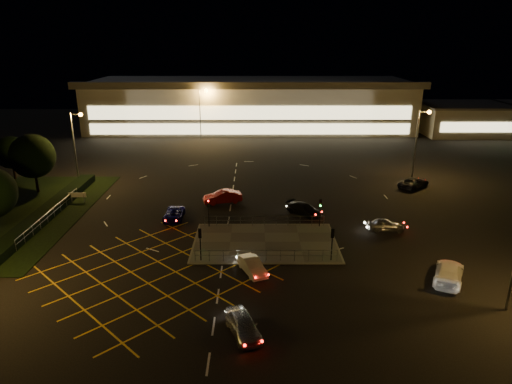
{
  "coord_description": "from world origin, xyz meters",
  "views": [
    {
      "loc": [
        0.95,
        -43.81,
        19.5
      ],
      "look_at": [
        1.12,
        8.09,
        2.0
      ],
      "focal_mm": 32.0,
      "sensor_mm": 36.0,
      "label": 1
    }
  ],
  "objects_px": {
    "signal_nw": "(209,207)",
    "car_left_blue": "(174,214)",
    "signal_sw": "(200,238)",
    "car_east_grey": "(414,183)",
    "car_near_silver": "(243,325)",
    "car_queue_white": "(252,266)",
    "car_circ_red": "(222,197)",
    "signal_se": "(332,238)",
    "car_far_dkgrey": "(304,209)",
    "signal_ne": "(320,207)",
    "car_approach_white": "(449,273)",
    "car_right_silver": "(386,225)"
  },
  "relations": [
    {
      "from": "signal_sw",
      "to": "car_east_grey",
      "type": "distance_m",
      "value": 34.71
    },
    {
      "from": "signal_sw",
      "to": "car_left_blue",
      "type": "distance_m",
      "value": 11.26
    },
    {
      "from": "car_left_blue",
      "to": "car_right_silver",
      "type": "bearing_deg",
      "value": -8.49
    },
    {
      "from": "car_near_silver",
      "to": "car_queue_white",
      "type": "distance_m",
      "value": 8.82
    },
    {
      "from": "car_queue_white",
      "to": "car_far_dkgrey",
      "type": "height_order",
      "value": "car_queue_white"
    },
    {
      "from": "car_near_silver",
      "to": "car_left_blue",
      "type": "xyz_separation_m",
      "value": [
        -8.34,
        21.21,
        -0.11
      ]
    },
    {
      "from": "signal_sw",
      "to": "car_queue_white",
      "type": "distance_m",
      "value": 5.45
    },
    {
      "from": "car_left_blue",
      "to": "signal_sw",
      "type": "bearing_deg",
      "value": -68.21
    },
    {
      "from": "car_queue_white",
      "to": "car_east_grey",
      "type": "xyz_separation_m",
      "value": [
        22.14,
        24.03,
        0.05
      ]
    },
    {
      "from": "car_queue_white",
      "to": "car_east_grey",
      "type": "distance_m",
      "value": 32.68
    },
    {
      "from": "signal_ne",
      "to": "car_far_dkgrey",
      "type": "height_order",
      "value": "signal_ne"
    },
    {
      "from": "signal_sw",
      "to": "car_left_blue",
      "type": "xyz_separation_m",
      "value": [
        -4.2,
        10.3,
        -1.75
      ]
    },
    {
      "from": "signal_se",
      "to": "car_circ_red",
      "type": "bearing_deg",
      "value": -55.05
    },
    {
      "from": "car_far_dkgrey",
      "to": "car_near_silver",
      "type": "bearing_deg",
      "value": -152.54
    },
    {
      "from": "signal_se",
      "to": "car_near_silver",
      "type": "xyz_separation_m",
      "value": [
        -7.86,
        -10.92,
        -1.64
      ]
    },
    {
      "from": "car_left_blue",
      "to": "car_east_grey",
      "type": "bearing_deg",
      "value": 20.1
    },
    {
      "from": "signal_ne",
      "to": "car_queue_white",
      "type": "bearing_deg",
      "value": -125.75
    },
    {
      "from": "car_left_blue",
      "to": "signal_se",
      "type": "bearing_deg",
      "value": -32.85
    },
    {
      "from": "signal_se",
      "to": "car_left_blue",
      "type": "xyz_separation_m",
      "value": [
        -16.2,
        10.3,
        -1.75
      ]
    },
    {
      "from": "car_left_blue",
      "to": "car_east_grey",
      "type": "xyz_separation_m",
      "value": [
        31.07,
        11.62,
        0.08
      ]
    },
    {
      "from": "car_near_silver",
      "to": "car_queue_white",
      "type": "relative_size",
      "value": 1.08
    },
    {
      "from": "signal_nw",
      "to": "signal_ne",
      "type": "bearing_deg",
      "value": 0.0
    },
    {
      "from": "car_queue_white",
      "to": "car_left_blue",
      "type": "height_order",
      "value": "car_queue_white"
    },
    {
      "from": "signal_nw",
      "to": "signal_sw",
      "type": "bearing_deg",
      "value": -90.0
    },
    {
      "from": "signal_nw",
      "to": "car_queue_white",
      "type": "relative_size",
      "value": 0.79
    },
    {
      "from": "signal_ne",
      "to": "car_queue_white",
      "type": "relative_size",
      "value": 0.79
    },
    {
      "from": "car_left_blue",
      "to": "car_approach_white",
      "type": "distance_m",
      "value": 29.09
    },
    {
      "from": "car_queue_white",
      "to": "car_east_grey",
      "type": "relative_size",
      "value": 0.78
    },
    {
      "from": "signal_sw",
      "to": "car_right_silver",
      "type": "xyz_separation_m",
      "value": [
        18.93,
        7.01,
        -1.71
      ]
    },
    {
      "from": "signal_ne",
      "to": "car_left_blue",
      "type": "distance_m",
      "value": 16.46
    },
    {
      "from": "car_near_silver",
      "to": "car_right_silver",
      "type": "xyz_separation_m",
      "value": [
        14.79,
        17.93,
        -0.07
      ]
    },
    {
      "from": "car_near_silver",
      "to": "signal_se",
      "type": "bearing_deg",
      "value": 34.05
    },
    {
      "from": "car_far_dkgrey",
      "to": "car_circ_red",
      "type": "xyz_separation_m",
      "value": [
        -9.78,
        3.99,
        0.13
      ]
    },
    {
      "from": "car_queue_white",
      "to": "car_circ_red",
      "type": "height_order",
      "value": "car_circ_red"
    },
    {
      "from": "car_near_silver",
      "to": "car_right_silver",
      "type": "distance_m",
      "value": 23.24
    },
    {
      "from": "car_east_grey",
      "to": "car_far_dkgrey",
      "type": "bearing_deg",
      "value": 80.0
    },
    {
      "from": "car_left_blue",
      "to": "car_approach_white",
      "type": "xyz_separation_m",
      "value": [
        25.53,
        -13.94,
        0.16
      ]
    },
    {
      "from": "car_circ_red",
      "to": "car_left_blue",
      "type": "bearing_deg",
      "value": -59.75
    },
    {
      "from": "signal_ne",
      "to": "car_queue_white",
      "type": "height_order",
      "value": "signal_ne"
    },
    {
      "from": "car_far_dkgrey",
      "to": "car_east_grey",
      "type": "xyz_separation_m",
      "value": [
        16.15,
        10.08,
        0.05
      ]
    },
    {
      "from": "signal_sw",
      "to": "car_circ_red",
      "type": "bearing_deg",
      "value": -93.41
    },
    {
      "from": "car_left_blue",
      "to": "car_approach_white",
      "type": "height_order",
      "value": "car_approach_white"
    },
    {
      "from": "car_queue_white",
      "to": "car_left_blue",
      "type": "bearing_deg",
      "value": 102.22
    },
    {
      "from": "signal_ne",
      "to": "car_circ_red",
      "type": "distance_m",
      "value": 13.64
    },
    {
      "from": "signal_nw",
      "to": "car_circ_red",
      "type": "distance_m",
      "value": 8.05
    },
    {
      "from": "signal_nw",
      "to": "car_left_blue",
      "type": "xyz_separation_m",
      "value": [
        -4.2,
        2.31,
        -1.75
      ]
    },
    {
      "from": "signal_sw",
      "to": "car_circ_red",
      "type": "relative_size",
      "value": 0.66
    },
    {
      "from": "car_near_silver",
      "to": "car_east_grey",
      "type": "bearing_deg",
      "value": 35.11
    },
    {
      "from": "car_queue_white",
      "to": "car_east_grey",
      "type": "height_order",
      "value": "car_east_grey"
    },
    {
      "from": "car_circ_red",
      "to": "signal_ne",
      "type": "bearing_deg",
      "value": 37.91
    }
  ]
}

